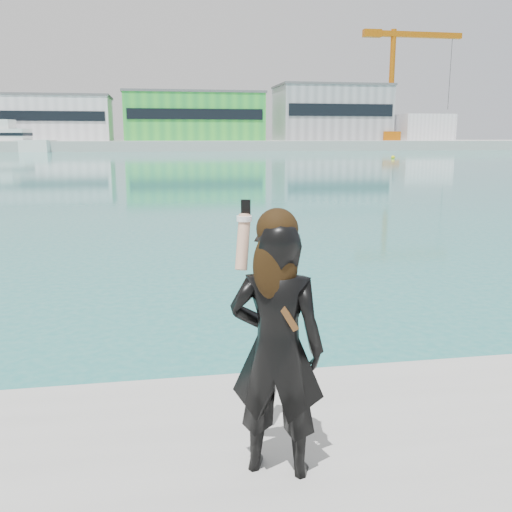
{
  "coord_description": "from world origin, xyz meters",
  "views": [
    {
      "loc": [
        -0.76,
        -3.49,
        2.77
      ],
      "look_at": [
        -0.1,
        0.25,
        1.97
      ],
      "focal_mm": 40.0,
      "sensor_mm": 36.0,
      "label": 1
    }
  ],
  "objects_px": {
    "dock_crane": "(397,81)",
    "buoy_near": "(393,159)",
    "motor_yacht": "(6,140)",
    "woman": "(277,342)"
  },
  "relations": [
    {
      "from": "dock_crane",
      "to": "buoy_near",
      "type": "xyz_separation_m",
      "value": [
        -23.13,
        -53.82,
        -15.07
      ]
    },
    {
      "from": "motor_yacht",
      "to": "dock_crane",
      "type": "bearing_deg",
      "value": 20.91
    },
    {
      "from": "dock_crane",
      "to": "woman",
      "type": "distance_m",
      "value": 134.23
    },
    {
      "from": "buoy_near",
      "to": "woman",
      "type": "xyz_separation_m",
      "value": [
        -30.18,
        -68.63,
        1.61
      ]
    },
    {
      "from": "buoy_near",
      "to": "woman",
      "type": "distance_m",
      "value": 75.0
    },
    {
      "from": "dock_crane",
      "to": "buoy_near",
      "type": "relative_size",
      "value": 48.0
    },
    {
      "from": "dock_crane",
      "to": "buoy_near",
      "type": "height_order",
      "value": "dock_crane"
    },
    {
      "from": "buoy_near",
      "to": "woman",
      "type": "height_order",
      "value": "woman"
    },
    {
      "from": "dock_crane",
      "to": "buoy_near",
      "type": "bearing_deg",
      "value": -113.25
    },
    {
      "from": "dock_crane",
      "to": "woman",
      "type": "bearing_deg",
      "value": -113.53
    }
  ]
}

